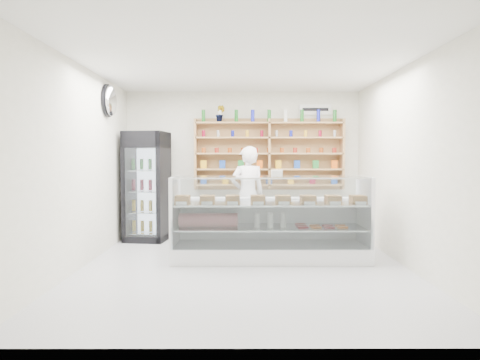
{
  "coord_description": "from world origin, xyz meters",
  "views": [
    {
      "loc": [
        -0.07,
        -5.83,
        1.52
      ],
      "look_at": [
        -0.06,
        0.9,
        1.17
      ],
      "focal_mm": 32.0,
      "sensor_mm": 36.0,
      "label": 1
    }
  ],
  "objects": [
    {
      "name": "wall_sign",
      "position": [
        1.4,
        2.47,
        2.45
      ],
      "size": [
        0.62,
        0.03,
        0.2
      ],
      "primitive_type": "cube",
      "color": "white",
      "rests_on": "back_wall"
    },
    {
      "name": "wall_shelving",
      "position": [
        0.5,
        2.34,
        1.59
      ],
      "size": [
        2.84,
        0.28,
        1.33
      ],
      "color": "#A7784E",
      "rests_on": "back_wall"
    },
    {
      "name": "potted_plant",
      "position": [
        -0.43,
        2.34,
        2.35
      ],
      "size": [
        0.21,
        0.19,
        0.32
      ],
      "primitive_type": "imported",
      "rotation": [
        0.0,
        0.0,
        -0.33
      ],
      "color": "#1E6626",
      "rests_on": "wall_shelving"
    },
    {
      "name": "display_counter",
      "position": [
        0.38,
        0.48,
        0.35
      ],
      "size": [
        2.87,
        0.86,
        1.25
      ],
      "color": "white",
      "rests_on": "floor"
    },
    {
      "name": "room",
      "position": [
        0.0,
        0.0,
        1.4
      ],
      "size": [
        5.0,
        5.0,
        5.0
      ],
      "color": "#BBBBC0",
      "rests_on": "ground"
    },
    {
      "name": "shop_worker",
      "position": [
        0.08,
        1.75,
        0.86
      ],
      "size": [
        0.72,
        0.57,
        1.72
      ],
      "primitive_type": "imported",
      "rotation": [
        0.0,
        0.0,
        3.42
      ],
      "color": "silver",
      "rests_on": "floor"
    },
    {
      "name": "security_mirror",
      "position": [
        -2.17,
        1.2,
        2.45
      ],
      "size": [
        0.15,
        0.5,
        0.5
      ],
      "primitive_type": "ellipsoid",
      "color": "silver",
      "rests_on": "left_wall"
    },
    {
      "name": "drinks_cooler",
      "position": [
        -1.76,
        1.99,
        1.0
      ],
      "size": [
        0.8,
        0.78,
        1.99
      ],
      "rotation": [
        0.0,
        0.0,
        -0.13
      ],
      "color": "black",
      "rests_on": "floor"
    }
  ]
}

